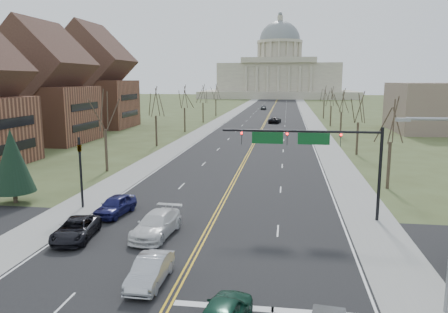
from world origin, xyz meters
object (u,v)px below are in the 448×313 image
(car_far_nb, at_px, (275,120))
(car_far_sb, at_px, (263,107))
(signal_mast, at_px, (313,145))
(car_sb_inner_lead, at_px, (150,271))
(car_sb_inner_second, at_px, (156,224))
(car_sb_outer_second, at_px, (115,205))
(car_sb_outer_lead, at_px, (76,229))
(signal_left, at_px, (80,164))

(car_far_nb, height_order, car_far_sb, car_far_sb)
(signal_mast, height_order, car_sb_inner_lead, signal_mast)
(car_sb_inner_second, height_order, car_far_sb, car_far_sb)
(car_sb_inner_lead, distance_m, car_sb_outer_second, 12.83)
(car_sb_inner_second, height_order, car_sb_outer_second, car_sb_inner_second)
(signal_mast, xyz_separation_m, car_far_sb, (-10.44, 123.60, -4.92))
(car_sb_outer_second, distance_m, car_far_sb, 125.28)
(car_sb_inner_lead, height_order, car_sb_inner_second, car_sb_inner_second)
(car_far_nb, bearing_deg, car_sb_inner_second, 93.46)
(signal_mast, height_order, car_sb_outer_lead, signal_mast)
(car_far_sb, bearing_deg, signal_mast, -89.67)
(signal_mast, xyz_separation_m, signal_left, (-18.95, 0.00, -2.05))
(signal_left, bearing_deg, car_sb_inner_second, -34.70)
(signal_left, distance_m, car_far_nb, 76.85)
(car_sb_outer_lead, relative_size, car_sb_outer_second, 1.09)
(car_sb_inner_lead, relative_size, car_sb_outer_lead, 0.88)
(signal_mast, height_order, signal_left, signal_mast)
(signal_mast, xyz_separation_m, car_sb_inner_second, (-10.75, -5.67, -4.94))
(signal_mast, bearing_deg, car_sb_inner_lead, -125.24)
(car_sb_inner_second, bearing_deg, car_sb_inner_lead, -70.31)
(car_sb_outer_lead, relative_size, car_sb_inner_second, 0.89)
(signal_left, relative_size, car_far_nb, 1.09)
(car_sb_inner_lead, height_order, car_far_nb, car_far_nb)
(car_sb_inner_lead, distance_m, car_sb_outer_lead, 8.97)
(signal_mast, distance_m, car_far_nb, 75.85)
(car_sb_inner_lead, bearing_deg, car_sb_inner_second, 105.19)
(signal_left, height_order, car_far_sb, signal_left)
(car_sb_inner_second, distance_m, car_sb_outer_second, 6.18)
(signal_left, relative_size, car_far_sb, 1.24)
(car_sb_outer_second, bearing_deg, signal_left, 163.79)
(car_sb_inner_lead, distance_m, car_far_sb, 136.29)
(car_sb_outer_lead, xyz_separation_m, car_sb_inner_second, (5.21, 1.41, 0.12))
(car_sb_outer_lead, xyz_separation_m, car_far_nb, (10.99, 82.60, 0.07))
(signal_left, bearing_deg, signal_mast, -0.00)
(car_sb_outer_lead, height_order, car_sb_outer_second, car_sb_outer_second)
(car_sb_outer_lead, height_order, car_sb_inner_second, car_sb_inner_second)
(signal_left, height_order, car_sb_inner_second, signal_left)
(car_sb_inner_second, bearing_deg, car_sb_outer_lead, -159.52)
(signal_left, xyz_separation_m, car_sb_outer_second, (3.56, -1.58, -2.92))
(signal_left, distance_m, car_sb_outer_second, 4.87)
(car_sb_outer_lead, xyz_separation_m, car_sb_outer_second, (0.58, 5.50, 0.09))
(car_sb_inner_second, height_order, car_far_nb, car_sb_inner_second)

